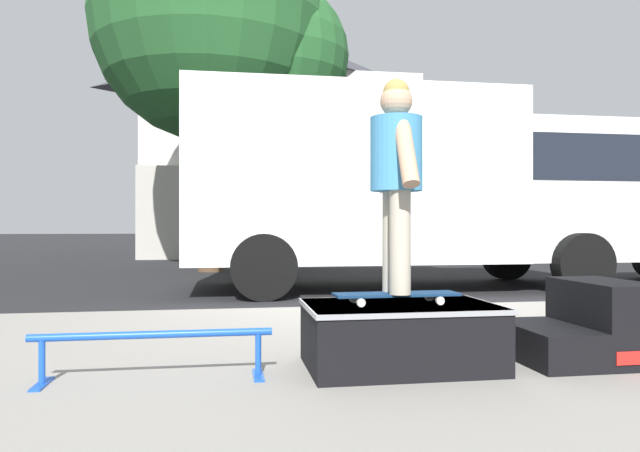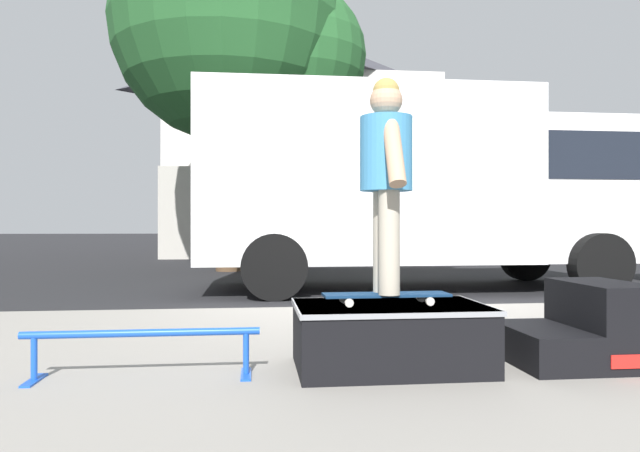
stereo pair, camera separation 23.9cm
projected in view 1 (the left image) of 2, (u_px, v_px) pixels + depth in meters
The scene contains 10 objects.
ground_plane at pixel (376, 309), 6.93m from camera, with size 140.00×140.00×0.00m, color black.
sidewalk_slab at pixel (487, 363), 3.97m from camera, with size 50.00×5.00×0.12m, color gray.
skate_box at pixel (400, 333), 3.59m from camera, with size 1.17×0.75×0.40m.
kicker_ramp at pixel (587, 327), 3.79m from camera, with size 0.82×0.74×0.52m.
grind_rail at pixel (153, 344), 3.29m from camera, with size 1.35×0.28×0.28m.
skateboard at pixel (396, 295), 3.58m from camera, with size 0.78×0.22×0.07m.
skater_kid at pixel (396, 167), 3.58m from camera, with size 0.32×0.68×1.33m.
box_truck at pixel (407, 183), 9.27m from camera, with size 6.91×2.63×3.05m.
street_tree_main at pixel (224, 33), 12.76m from camera, with size 5.66×5.14×8.01m.
house_behind at pixel (276, 140), 21.77m from camera, with size 9.54×8.23×8.40m.
Camera 1 is at (-1.77, -6.73, 1.00)m, focal length 32.40 mm.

